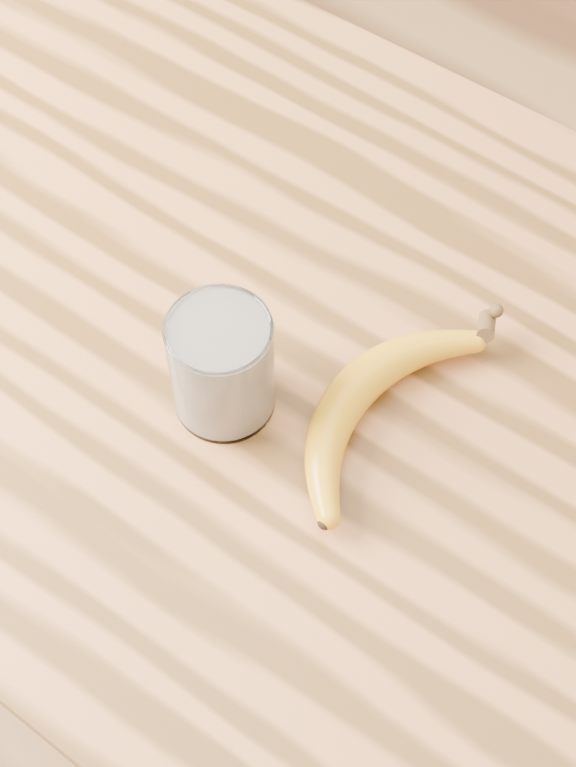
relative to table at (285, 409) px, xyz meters
The scene contains 3 objects.
table is the anchor object (origin of this frame).
smoothie_glass 0.21m from the table, 92.82° to the right, with size 0.09×0.09×0.11m.
banana 0.18m from the table, 12.44° to the right, with size 0.12×0.33×0.04m, color orange, non-canonical shape.
Camera 1 is at (0.33, -0.45, 1.73)m, focal length 50.00 mm.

